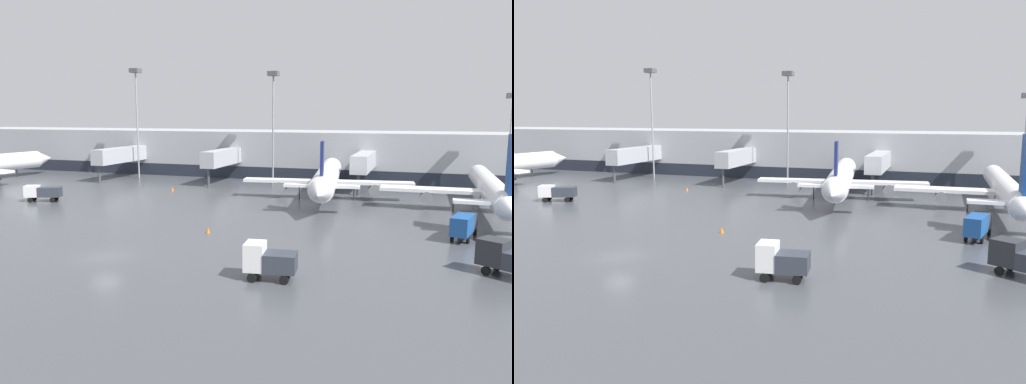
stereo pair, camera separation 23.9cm
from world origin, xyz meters
The scene contains 12 objects.
ground_plane centered at (0.00, 0.00, 0.00)m, with size 320.00×320.00×0.00m, color #424449.
terminal_building centered at (-0.10, 61.79, 4.50)m, with size 160.00×30.74×9.00m.
parked_jet_0 centered at (12.60, 36.26, 3.13)m, with size 24.76×35.43×9.07m.
parked_jet_2 centered at (34.13, 32.69, 3.06)m, with size 27.17×37.94×10.36m.
service_truck_0 centered at (15.29, -1.16, 1.52)m, with size 4.10×2.55×2.80m.
service_truck_1 centered at (32.74, 5.16, 1.50)m, with size 5.71×4.61×2.74m.
service_truck_2 centered at (30.08, 16.94, 1.55)m, with size 3.04×6.20×2.53m.
service_truck_3 centered at (-25.24, 20.87, 1.39)m, with size 5.18×3.21×2.33m.
traffic_cone_0 centered at (-12.69, 35.97, 0.28)m, with size 0.46×0.46×0.56m.
traffic_cone_2 centered at (4.86, 11.04, 0.30)m, with size 0.45×0.45×0.60m.
apron_light_mast_0 centered at (0.31, 49.60, 15.42)m, with size 1.80×1.80×19.74m.
apron_light_mast_6 centered at (-26.67, 48.56, 16.19)m, with size 1.80×1.80×20.88m.
Camera 2 is at (26.23, -35.61, 12.30)m, focal length 35.00 mm.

